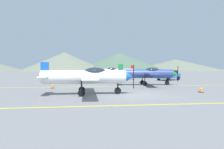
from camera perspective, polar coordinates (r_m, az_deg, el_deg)
ground_plane at (r=15.41m, az=6.32°, el=-5.70°), size 400.00×400.00×0.00m
apron_line_near at (r=11.50m, az=11.26°, el=-8.31°), size 80.00×0.16×0.01m
apron_line_far at (r=22.26m, az=2.02°, el=-3.33°), size 80.00×0.16×0.01m
airplane_near at (r=15.51m, az=-6.82°, el=-0.54°), size 7.05×8.13×2.45m
airplane_mid at (r=24.17m, az=9.88°, el=0.32°), size 7.14×8.19×2.45m
airplane_far at (r=34.99m, az=0.79°, el=0.84°), size 7.11×8.18×2.45m
car_sedan at (r=34.53m, az=15.59°, el=-0.14°), size 4.59×3.84×1.62m
traffic_cone_front at (r=18.39m, az=23.61°, el=-3.71°), size 0.36×0.36×0.59m
traffic_cone_side at (r=21.05m, az=-16.27°, el=-2.93°), size 0.36×0.36×0.59m
hill_centerleft at (r=128.98m, az=-13.17°, el=3.53°), size 52.95×52.95×11.55m
hill_centerright at (r=136.93m, az=2.08°, el=3.56°), size 61.18×61.18×11.94m
hill_right at (r=158.98m, az=17.31°, el=2.59°), size 66.37×66.37×8.28m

